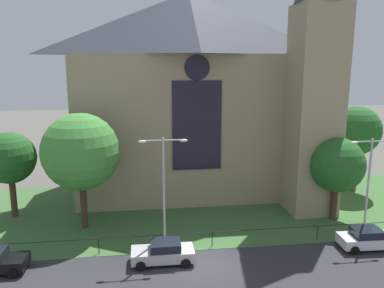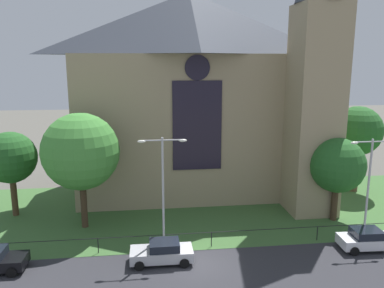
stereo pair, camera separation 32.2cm
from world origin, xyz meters
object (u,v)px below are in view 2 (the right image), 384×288
Objects in this scene: church_building at (198,92)px; parked_car_white at (368,239)px; parked_car_silver at (162,252)px; tree_left_far at (10,158)px; tree_right_near at (337,165)px; tree_left_near at (81,152)px; tree_right_far at (357,132)px; streetlamp_far at (369,176)px; streetlamp_near at (163,180)px.

church_building is 20.64m from parked_car_white.
parked_car_silver is 14.86m from parked_car_white.
tree_left_far is 1.75× the size of parked_car_white.
tree_left_near reaches higher than tree_right_near.
tree_right_far is at bearing -147.98° from parked_car_silver.
tree_right_far is (16.16, -2.56, -4.02)m from church_building.
parked_car_silver is (-20.63, -12.62, -5.50)m from tree_right_far.
tree_right_near is 6.75m from parked_car_white.
church_building is 3.48× the size of tree_left_far.
tree_right_near is at bearing -9.17° from tree_left_far.
parked_car_white is (14.86, 0.11, 0.00)m from parked_car_silver.
tree_left_far reaches higher than parked_car_white.
tree_left_near reaches higher than streetlamp_far.
parked_car_silver is (12.47, -9.91, -4.47)m from tree_left_far.
tree_right_near is 0.92× the size of streetlamp_far.
streetlamp_near reaches higher than parked_car_silver.
tree_right_far is 14.83m from parked_car_white.
church_building is 15.28m from tree_right_near.
tree_left_far is 29.38m from parked_car_white.
streetlamp_far is 4.62m from parked_car_white.
tree_right_near is (10.48, -9.69, -5.45)m from church_building.
tree_left_far is at bearing 163.83° from streetlamp_far.
parked_car_silver is at bearing -96.66° from streetlamp_near.
streetlamp_far is at bearing -80.78° from tree_right_near.
streetlamp_far reaches higher than parked_car_silver.
parked_car_white is at bearing -55.40° from church_building.
parked_car_silver is at bearing -173.45° from streetlamp_far.
church_building is 3.14× the size of streetlamp_near.
tree_right_near is at bearing 14.09° from streetlamp_near.
parked_car_white is at bearing -17.24° from tree_left_near.
church_building reaches higher than tree_right_near.
tree_left_near is 2.20× the size of parked_car_white.
church_building is 16.85m from tree_right_far.
streetlamp_far reaches higher than tree_left_far.
streetlamp_near is 1.06× the size of streetlamp_far.
streetlamp_far is at bearing -172.88° from parked_car_silver.
tree_left_far is at bearing 163.02° from parked_car_white.
tree_right_near is at bearing 91.84° from parked_car_white.
tree_right_near is at bearing -3.02° from tree_left_near.
tree_right_far reaches higher than tree_right_near.
streetlamp_near reaches higher than tree_right_near.
tree_left_far is 0.79× the size of tree_left_near.
church_building is at bearing 129.61° from streetlamp_far.
streetlamp_far is at bearing -115.13° from tree_right_far.
church_building is 2.76× the size of tree_left_near.
church_building is 18.45m from tree_left_far.
tree_left_near is at bearing 176.98° from tree_right_near.
church_building is 6.16× the size of parked_car_silver.
tree_right_far is 2.11× the size of parked_car_silver.
tree_left_near is at bearing 165.50° from parked_car_white.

